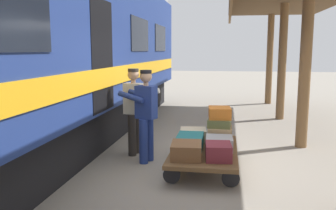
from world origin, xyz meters
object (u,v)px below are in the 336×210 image
object	(u,v)px
suitcase_cream_canvas	(193,134)
suitcase_brown_leather	(186,150)
suitcase_gray_aluminum	(219,143)
porter_in_overalls	(145,113)
suitcase_olive_duffel	(220,122)
suitcase_orange_carryall	(220,113)
suitcase_tan_vintage	(220,134)
porter_by_door	(135,108)
suitcase_burgundy_valise	(218,152)
luggage_cart	(204,151)
train_car	(26,50)
suitcase_teal_softside	(190,141)

from	to	relation	value
suitcase_cream_canvas	suitcase_brown_leather	bearing A→B (deg)	90.00
suitcase_gray_aluminum	porter_in_overalls	size ratio (longest dim) A/B	0.30
suitcase_olive_duffel	suitcase_orange_carryall	size ratio (longest dim) A/B	1.10
suitcase_tan_vintage	porter_by_door	distance (m)	1.72
suitcase_burgundy_valise	suitcase_gray_aluminum	size ratio (longest dim) A/B	0.98
suitcase_brown_leather	suitcase_tan_vintage	world-z (taller)	suitcase_tan_vintage
suitcase_burgundy_valise	porter_by_door	distance (m)	2.10
suitcase_burgundy_valise	suitcase_tan_vintage	bearing A→B (deg)	-90.00
suitcase_gray_aluminum	suitcase_olive_duffel	size ratio (longest dim) A/B	0.94
suitcase_orange_carryall	porter_by_door	world-z (taller)	porter_by_door
luggage_cart	suitcase_burgundy_valise	distance (m)	0.66
train_car	suitcase_olive_duffel	bearing A→B (deg)	-172.03
suitcase_cream_canvas	porter_by_door	xyz separation A→B (m)	(1.16, -0.02, 0.47)
suitcase_brown_leather	suitcase_orange_carryall	size ratio (longest dim) A/B	1.19
luggage_cart	suitcase_gray_aluminum	world-z (taller)	suitcase_gray_aluminum
suitcase_cream_canvas	suitcase_gray_aluminum	bearing A→B (deg)	131.00
suitcase_tan_vintage	suitcase_orange_carryall	world-z (taller)	suitcase_orange_carryall
train_car	suitcase_burgundy_valise	world-z (taller)	train_car
suitcase_brown_leather	suitcase_cream_canvas	bearing A→B (deg)	-90.00
suitcase_burgundy_valise	luggage_cart	bearing A→B (deg)	-66.51
porter_in_overalls	suitcase_teal_softside	bearing A→B (deg)	168.62
suitcase_olive_duffel	porter_by_door	xyz separation A→B (m)	(1.65, 0.01, 0.23)
suitcase_olive_duffel	suitcase_tan_vintage	bearing A→B (deg)	107.01
suitcase_orange_carryall	suitcase_burgundy_valise	bearing A→B (deg)	90.66
luggage_cart	suitcase_olive_duffel	xyz separation A→B (m)	(-0.24, -0.62, 0.40)
suitcase_tan_vintage	porter_by_door	world-z (taller)	porter_by_door
suitcase_brown_leather	suitcase_gray_aluminum	bearing A→B (deg)	-131.00
suitcase_olive_duffel	porter_by_door	distance (m)	1.67
suitcase_tan_vintage	suitcase_brown_leather	bearing A→B (deg)	66.51
luggage_cart	suitcase_teal_softside	size ratio (longest dim) A/B	3.41
porter_in_overalls	suitcase_burgundy_valise	bearing A→B (deg)	150.85
train_car	suitcase_burgundy_valise	xyz separation A→B (m)	(-3.62, 0.70, -1.59)
suitcase_gray_aluminum	suitcase_cream_canvas	bearing A→B (deg)	-49.00
luggage_cart	suitcase_burgundy_valise	world-z (taller)	suitcase_burgundy_valise
suitcase_tan_vintage	suitcase_olive_duffel	world-z (taller)	suitcase_olive_duffel
porter_by_door	suitcase_olive_duffel	bearing A→B (deg)	-179.50
suitcase_brown_leather	suitcase_cream_canvas	distance (m)	1.17
suitcase_teal_softside	suitcase_burgundy_valise	xyz separation A→B (m)	(-0.51, 0.58, 0.01)
luggage_cart	suitcase_gray_aluminum	distance (m)	0.30
suitcase_teal_softside	suitcase_olive_duffel	distance (m)	0.83
suitcase_brown_leather	suitcase_teal_softside	size ratio (longest dim) A/B	0.93
suitcase_brown_leather	suitcase_teal_softside	bearing A→B (deg)	-90.00
suitcase_brown_leather	suitcase_burgundy_valise	xyz separation A→B (m)	(-0.51, 0.00, 0.01)
suitcase_olive_duffel	suitcase_orange_carryall	distance (m)	0.18
suitcase_gray_aluminum	suitcase_burgundy_valise	bearing A→B (deg)	90.00
suitcase_tan_vintage	suitcase_cream_canvas	world-z (taller)	suitcase_tan_vintage
suitcase_tan_vintage	suitcase_olive_duffel	bearing A→B (deg)	-72.99
suitcase_teal_softside	suitcase_orange_carryall	world-z (taller)	suitcase_orange_carryall
suitcase_orange_carryall	porter_in_overalls	distance (m)	1.42
suitcase_tan_vintage	suitcase_gray_aluminum	distance (m)	0.59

